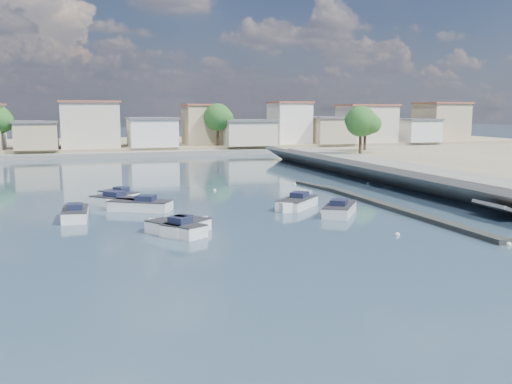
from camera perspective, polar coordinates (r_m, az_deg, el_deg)
ground at (r=73.52m, az=-3.48°, el=1.82°), size 400.00×400.00×0.00m
seawall_walkway at (r=57.49m, az=21.85°, el=0.33°), size 5.00×90.00×1.80m
breakwater at (r=50.76m, az=11.88°, el=-1.06°), size 2.00×31.02×0.35m
far_shore_land at (r=124.34m, az=-9.45°, el=4.70°), size 160.00×40.00×1.40m
far_shore_quay at (r=103.67m, az=-7.74°, el=3.87°), size 160.00×2.50×0.80m
far_town at (r=111.53m, az=-2.86°, el=6.58°), size 113.01×12.80×8.35m
shore_trees at (r=102.38m, az=-2.88°, el=7.14°), size 74.56×38.32×7.92m
motorboat_a at (r=38.41m, az=-8.29°, el=-3.65°), size 3.80×4.56×1.48m
motorboat_b at (r=38.77m, az=-6.80°, el=-3.51°), size 3.79×3.49×1.48m
motorboat_c at (r=47.92m, az=-11.80°, el=-1.36°), size 5.38×4.19×1.48m
motorboat_d at (r=48.03m, az=4.02°, el=-1.18°), size 4.78×4.86×1.48m
motorboat_e at (r=45.51m, az=-17.61°, el=-2.09°), size 2.06×5.13×1.48m
motorboat_f at (r=53.61m, az=-13.73°, el=-0.41°), size 3.64×4.13×1.48m
motorboat_g at (r=50.04m, az=-13.32°, el=-1.00°), size 4.86×5.06×1.48m
motorboat_h at (r=45.83m, az=8.43°, el=-1.71°), size 4.47×5.16×1.48m
mooring_buoys at (r=50.88m, az=8.03°, el=-1.08°), size 17.80×30.43×0.33m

